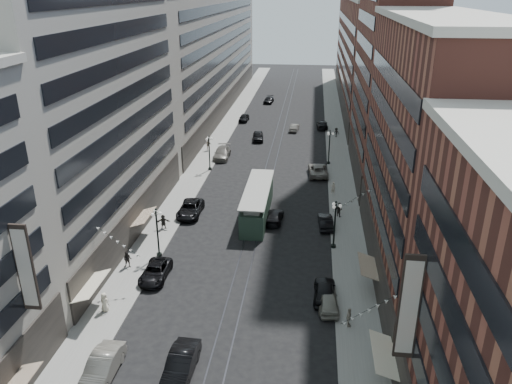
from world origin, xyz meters
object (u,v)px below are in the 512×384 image
at_px(pedestrian_8, 333,188).
at_px(car_extra_0, 269,100).
at_px(lamppost_sw_far, 157,231).
at_px(car_extra_2, 325,291).
at_px(streetcar, 257,203).
at_px(car_10, 325,222).
at_px(car_4, 328,301).
at_px(car_12, 322,125).
at_px(car_8, 222,153).
at_px(car_14, 294,127).
at_px(lamppost_sw_mid, 209,152).
at_px(lamppost_se_mid, 329,146).
at_px(car_7, 190,209).
at_px(car_13, 258,136).
at_px(pedestrian_1, 104,302).
at_px(car_11, 318,170).
at_px(pedestrian_4, 349,317).
at_px(car_1, 102,367).
at_px(car_9, 244,118).
at_px(pedestrian_7, 339,209).
at_px(pedestrian_5, 163,222).
at_px(car_2, 155,272).
at_px(car_extra_1, 275,216).
at_px(pedestrian_2, 128,259).
at_px(car_5, 181,365).
at_px(lamppost_se_far, 335,223).
at_px(pedestrian_9, 336,132).
at_px(pedestrian_6, 208,145).

xyz_separation_m(pedestrian_8, car_extra_0, (-14.07, 57.06, -0.27)).
relative_size(lamppost_sw_far, car_extra_2, 1.13).
bearing_deg(streetcar, car_extra_0, 93.96).
height_order(car_10, car_extra_2, car_extra_2).
relative_size(car_4, car_12, 0.85).
height_order(streetcar, car_8, streetcar).
height_order(lamppost_sw_far, pedestrian_8, lamppost_sw_far).
bearing_deg(car_14, lamppost_sw_mid, 69.98).
distance_m(lamppost_se_mid, pedestrian_8, 12.84).
xyz_separation_m(car_7, car_13, (4.84, 33.40, 0.01)).
bearing_deg(car_4, pedestrian_1, 4.19).
xyz_separation_m(lamppost_sw_mid, car_11, (16.71, -0.10, -2.25)).
distance_m(pedestrian_1, pedestrian_4, 21.15).
distance_m(car_1, car_9, 75.50).
height_order(pedestrian_1, pedestrian_7, same).
distance_m(streetcar, pedestrian_5, 11.73).
xyz_separation_m(car_10, car_14, (-5.52, 42.43, -0.04)).
bearing_deg(car_2, car_8, 89.74).
bearing_deg(car_4, car_8, -71.45).
distance_m(pedestrian_7, car_extra_0, 65.90).
distance_m(lamppost_sw_far, car_11, 31.75).
xyz_separation_m(car_7, pedestrian_8, (17.97, 8.58, 0.20)).
relative_size(lamppost_se_mid, car_9, 1.24).
height_order(car_11, car_extra_2, car_11).
bearing_deg(car_14, pedestrian_8, 107.83).
height_order(lamppost_se_mid, car_extra_1, lamppost_se_mid).
bearing_deg(pedestrian_1, car_10, -117.25).
xyz_separation_m(pedestrian_2, pedestrian_4, (21.73, -7.08, -0.02)).
bearing_deg(car_5, lamppost_se_far, 61.69).
relative_size(lamppost_sw_far, pedestrian_7, 3.05).
height_order(car_13, pedestrian_9, pedestrian_9).
height_order(car_2, pedestrian_2, pedestrian_2).
relative_size(lamppost_se_far, car_1, 1.04).
height_order(car_13, car_extra_2, car_extra_2).
bearing_deg(pedestrian_8, car_2, 33.60).
relative_size(car_9, car_12, 0.85).
distance_m(car_1, pedestrian_1, 8.14).
relative_size(lamppost_sw_far, pedestrian_2, 3.10).
bearing_deg(car_8, streetcar, -70.53).
xyz_separation_m(pedestrian_6, car_extra_2, (19.55, -42.37, -0.28)).
bearing_deg(lamppost_sw_mid, streetcar, -59.51).
bearing_deg(car_8, car_12, 49.66).
bearing_deg(pedestrian_6, pedestrian_2, 86.76).
distance_m(pedestrian_9, car_extra_2, 53.36).
bearing_deg(car_14, car_8, 64.59).
xyz_separation_m(pedestrian_1, pedestrian_9, (22.05, 57.59, -0.03)).
height_order(lamppost_sw_far, car_9, lamppost_sw_far).
bearing_deg(car_13, car_5, -95.00).
bearing_deg(streetcar, pedestrian_7, 4.32).
bearing_deg(pedestrian_5, pedestrian_7, 0.82).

